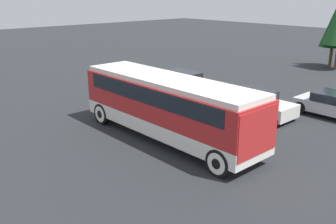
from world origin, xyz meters
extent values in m
plane|color=#26282B|center=(0.00, 0.00, 0.00)|extent=(120.00, 120.00, 0.00)
cube|color=silver|center=(0.00, 0.00, 0.78)|extent=(9.65, 2.43, 0.66)
cube|color=red|center=(0.00, 0.00, 1.88)|extent=(9.65, 2.43, 1.54)
cube|color=black|center=(0.00, 0.00, 2.26)|extent=(8.50, 2.47, 0.69)
cube|color=silver|center=(0.00, 0.00, 2.77)|extent=(9.46, 2.24, 0.22)
cube|color=red|center=(4.68, 0.00, 1.66)|extent=(0.36, 2.34, 1.76)
cylinder|color=black|center=(3.98, -1.11, 0.53)|extent=(1.06, 0.28, 1.06)
cylinder|color=silver|center=(3.98, -1.11, 0.53)|extent=(0.83, 0.30, 0.83)
cylinder|color=black|center=(3.98, -1.11, 0.53)|extent=(0.40, 0.32, 0.40)
cylinder|color=black|center=(3.98, 1.11, 0.53)|extent=(1.06, 0.28, 1.06)
cylinder|color=silver|center=(3.98, 1.11, 0.53)|extent=(0.83, 0.30, 0.83)
cylinder|color=black|center=(3.98, 1.11, 0.53)|extent=(0.40, 0.32, 0.40)
cylinder|color=black|center=(-3.82, -1.11, 0.53)|extent=(1.06, 0.28, 1.06)
cylinder|color=silver|center=(-3.82, -1.11, 0.53)|extent=(0.83, 0.30, 0.83)
cylinder|color=black|center=(-3.82, -1.11, 0.53)|extent=(0.40, 0.32, 0.40)
cylinder|color=black|center=(-3.82, 1.11, 0.53)|extent=(1.06, 0.28, 1.06)
cylinder|color=silver|center=(-3.82, 1.11, 0.53)|extent=(0.83, 0.30, 0.83)
cylinder|color=black|center=(-3.82, 1.11, 0.53)|extent=(0.40, 0.32, 0.40)
cylinder|color=black|center=(2.14, 8.00, 0.34)|extent=(0.69, 0.22, 0.69)
cylinder|color=black|center=(2.14, 8.00, 0.34)|extent=(0.26, 0.26, 0.26)
cylinder|color=black|center=(2.14, 9.68, 0.34)|extent=(0.69, 0.22, 0.69)
cylinder|color=black|center=(2.14, 9.68, 0.34)|extent=(0.26, 0.26, 0.26)
cube|color=silver|center=(0.60, 5.85, 0.57)|extent=(4.39, 1.84, 0.68)
cube|color=black|center=(0.42, 5.85, 1.15)|extent=(2.28, 1.65, 0.49)
cylinder|color=black|center=(2.37, 5.02, 0.30)|extent=(0.61, 0.22, 0.61)
cylinder|color=black|center=(2.37, 5.02, 0.30)|extent=(0.23, 0.26, 0.23)
cylinder|color=black|center=(2.37, 6.68, 0.30)|extent=(0.61, 0.22, 0.61)
cylinder|color=black|center=(2.37, 6.68, 0.30)|extent=(0.23, 0.26, 0.23)
cylinder|color=black|center=(-1.17, 5.02, 0.30)|extent=(0.61, 0.22, 0.61)
cylinder|color=black|center=(-1.17, 5.02, 0.30)|extent=(0.23, 0.26, 0.23)
cylinder|color=black|center=(-1.17, 6.68, 0.30)|extent=(0.61, 0.22, 0.61)
cylinder|color=black|center=(-1.17, 6.68, 0.30)|extent=(0.23, 0.26, 0.23)
cube|color=maroon|center=(-5.31, 6.15, 0.57)|extent=(4.56, 1.87, 0.63)
cube|color=black|center=(-5.49, 6.15, 1.17)|extent=(2.37, 1.69, 0.57)
cylinder|color=black|center=(-3.51, 5.30, 0.34)|extent=(0.68, 0.22, 0.68)
cylinder|color=black|center=(-3.51, 5.30, 0.34)|extent=(0.26, 0.26, 0.26)
cylinder|color=black|center=(-3.51, 7.00, 0.34)|extent=(0.68, 0.22, 0.68)
cylinder|color=black|center=(-3.51, 7.00, 0.34)|extent=(0.26, 0.26, 0.26)
cylinder|color=black|center=(-7.11, 5.30, 0.34)|extent=(0.68, 0.22, 0.68)
cylinder|color=black|center=(-7.11, 5.30, 0.34)|extent=(0.26, 0.26, 0.26)
cylinder|color=black|center=(-7.11, 7.00, 0.34)|extent=(0.68, 0.22, 0.68)
cylinder|color=black|center=(-7.11, 7.00, 0.34)|extent=(0.26, 0.26, 0.26)
cylinder|color=brown|center=(-3.23, 22.84, 0.89)|extent=(0.28, 0.28, 1.79)
cone|color=#19471E|center=(-3.23, 22.84, 3.60)|extent=(2.34, 2.34, 3.62)
camera|label=1|loc=(11.95, -10.80, 6.46)|focal=40.00mm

